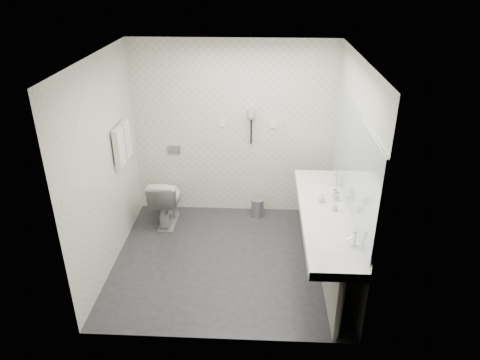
{
  "coord_description": "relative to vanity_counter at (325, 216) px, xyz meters",
  "views": [
    {
      "loc": [
        0.38,
        -4.56,
        3.38
      ],
      "look_at": [
        0.15,
        0.15,
        1.05
      ],
      "focal_mm": 33.39,
      "sensor_mm": 36.0,
      "label": 1
    }
  ],
  "objects": [
    {
      "name": "faucet_near",
      "position": [
        0.19,
        -0.65,
        0.12
      ],
      "size": [
        0.04,
        0.04,
        0.15
      ],
      "primitive_type": "cylinder",
      "color": "silver",
      "rests_on": "vanity_counter"
    },
    {
      "name": "switch_plate_b",
      "position": [
        -0.57,
        1.49,
        0.55
      ],
      "size": [
        0.09,
        0.02,
        0.09
      ],
      "primitive_type": "cube",
      "color": "white",
      "rests_on": "wall_back"
    },
    {
      "name": "wall_back",
      "position": [
        -1.12,
        1.5,
        0.45
      ],
      "size": [
        2.8,
        0.0,
        2.8
      ],
      "primitive_type": "plane",
      "rotation": [
        1.57,
        0.0,
        0.0
      ],
      "color": "beige",
      "rests_on": "floor"
    },
    {
      "name": "floor",
      "position": [
        -1.12,
        0.2,
        -0.8
      ],
      "size": [
        2.8,
        2.8,
        0.0
      ],
      "primitive_type": "plane",
      "color": "#27262B",
      "rests_on": "ground"
    },
    {
      "name": "toilet",
      "position": [
        -2.04,
        1.08,
        -0.45
      ],
      "size": [
        0.41,
        0.7,
        0.71
      ],
      "primitive_type": "imported",
      "rotation": [
        0.0,
        0.0,
        3.12
      ],
      "color": "white",
      "rests_on": "floor"
    },
    {
      "name": "dryer_cord",
      "position": [
        -0.88,
        1.46,
        0.45
      ],
      "size": [
        0.02,
        0.02,
        0.35
      ],
      "primitive_type": "cylinder",
      "color": "black",
      "rests_on": "dryer_cradle"
    },
    {
      "name": "bin_lid",
      "position": [
        -0.76,
        1.31,
        -0.54
      ],
      "size": [
        0.18,
        0.18,
        0.02
      ],
      "primitive_type": "cylinder",
      "color": "#B2B5BA",
      "rests_on": "pedal_bin"
    },
    {
      "name": "glass_right",
      "position": [
        0.16,
        0.34,
        0.1
      ],
      "size": [
        0.06,
        0.06,
        0.1
      ],
      "primitive_type": "cylinder",
      "rotation": [
        0.0,
        0.0,
        -0.19
      ],
      "color": "silver",
      "rests_on": "vanity_counter"
    },
    {
      "name": "wall_right",
      "position": [
        0.27,
        0.2,
        0.45
      ],
      "size": [
        0.0,
        2.6,
        2.6
      ],
      "primitive_type": "plane",
      "rotation": [
        1.57,
        0.0,
        -1.57
      ],
      "color": "beige",
      "rests_on": "floor"
    },
    {
      "name": "faucet_far",
      "position": [
        0.19,
        0.65,
        0.12
      ],
      "size": [
        0.04,
        0.04,
        0.15
      ],
      "primitive_type": "cylinder",
      "color": "silver",
      "rests_on": "vanity_counter"
    },
    {
      "name": "glass_left",
      "position": [
        0.16,
        0.27,
        0.1
      ],
      "size": [
        0.07,
        0.07,
        0.11
      ],
      "primitive_type": "cylinder",
      "rotation": [
        0.0,
        0.0,
        0.23
      ],
      "color": "silver",
      "rests_on": "vanity_counter"
    },
    {
      "name": "soap_bottle_a",
      "position": [
        0.1,
        0.02,
        0.1
      ],
      "size": [
        0.07,
        0.07,
        0.11
      ],
      "primitive_type": "imported",
      "rotation": [
        0.0,
        0.0,
        0.63
      ],
      "color": "silver",
      "rests_on": "vanity_counter"
    },
    {
      "name": "soap_bottle_b",
      "position": [
        -0.02,
        0.23,
        0.1
      ],
      "size": [
        0.1,
        0.1,
        0.1
      ],
      "primitive_type": "imported",
      "rotation": [
        0.0,
        0.0,
        -0.32
      ],
      "color": "silver",
      "rests_on": "vanity_counter"
    },
    {
      "name": "towel_near",
      "position": [
        -2.46,
        0.61,
        0.53
      ],
      "size": [
        0.07,
        0.24,
        0.48
      ],
      "primitive_type": "cube",
      "color": "silver",
      "rests_on": "towel_rail"
    },
    {
      "name": "switch_plate_a",
      "position": [
        -1.27,
        1.49,
        0.55
      ],
      "size": [
        0.09,
        0.02,
        0.09
      ],
      "primitive_type": "cube",
      "color": "white",
      "rests_on": "wall_back"
    },
    {
      "name": "vanity_post_far",
      "position": [
        0.05,
        1.04,
        -0.42
      ],
      "size": [
        0.06,
        0.06,
        0.75
      ],
      "primitive_type": "cylinder",
      "color": "silver",
      "rests_on": "floor"
    },
    {
      "name": "basin_far",
      "position": [
        0.0,
        0.65,
        0.04
      ],
      "size": [
        0.4,
        0.31,
        0.05
      ],
      "primitive_type": "ellipsoid",
      "color": "white",
      "rests_on": "vanity_counter"
    },
    {
      "name": "dryer_barrel",
      "position": [
        -0.88,
        1.4,
        0.73
      ],
      "size": [
        0.08,
        0.14,
        0.08
      ],
      "primitive_type": "cylinder",
      "rotation": [
        1.57,
        0.0,
        0.0
      ],
      "color": "#9A989E",
      "rests_on": "dryer_cradle"
    },
    {
      "name": "dryer_cradle",
      "position": [
        -0.88,
        1.47,
        0.7
      ],
      "size": [
        0.1,
        0.04,
        0.14
      ],
      "primitive_type": "cube",
      "color": "#9A989E",
      "rests_on": "wall_back"
    },
    {
      "name": "towel_rail",
      "position": [
        -2.47,
        0.75,
        0.75
      ],
      "size": [
        0.02,
        0.62,
        0.02
      ],
      "primitive_type": "cylinder",
      "rotation": [
        1.57,
        0.0,
        0.0
      ],
      "color": "silver",
      "rests_on": "wall_left"
    },
    {
      "name": "vanity_panel",
      "position": [
        0.02,
        0.0,
        -0.42
      ],
      "size": [
        0.03,
        2.15,
        0.75
      ],
      "primitive_type": "cube",
      "color": "gray",
      "rests_on": "floor"
    },
    {
      "name": "wall_front",
      "position": [
        -1.12,
        -1.1,
        0.45
      ],
      "size": [
        2.8,
        0.0,
        2.8
      ],
      "primitive_type": "plane",
      "rotation": [
        -1.57,
        0.0,
        0.0
      ],
      "color": "beige",
      "rests_on": "floor"
    },
    {
      "name": "flush_plate",
      "position": [
        -1.98,
        1.49,
        0.15
      ],
      "size": [
        0.18,
        0.02,
        0.12
      ],
      "primitive_type": "cube",
      "color": "#B2B5BA",
      "rests_on": "wall_back"
    },
    {
      "name": "mirror",
      "position": [
        0.26,
        0.0,
        0.65
      ],
      "size": [
        0.02,
        2.2,
        1.05
      ],
      "primitive_type": "cube",
      "color": "#B2BCC6",
      "rests_on": "wall_right"
    },
    {
      "name": "towel_far",
      "position": [
        -2.46,
        0.89,
        0.53
      ],
      "size": [
        0.07,
        0.24,
        0.48
      ],
      "primitive_type": "cube",
      "color": "silver",
      "rests_on": "towel_rail"
    },
    {
      "name": "ceiling",
      "position": [
        -1.12,
        0.2,
        1.7
      ],
      "size": [
        2.8,
        2.8,
        0.0
      ],
      "primitive_type": "plane",
      "rotation": [
        3.14,
        0.0,
        0.0
      ],
      "color": "silver",
      "rests_on": "wall_back"
    },
    {
      "name": "pedal_bin",
      "position": [
        -0.76,
        1.31,
        -0.67
      ],
      "size": [
        0.23,
        0.23,
        0.26
      ],
      "primitive_type": "cylinder",
      "rotation": [
        0.0,
        0.0,
        -0.35
      ],
      "color": "#B2B5BA",
      "rests_on": "floor"
    },
    {
      "name": "basin_near",
      "position": [
        0.0,
        -0.65,
        0.04
      ],
      "size": [
        0.4,
        0.31,
        0.05
      ],
      "primitive_type": "ellipsoid",
      "color": "white",
      "rests_on": "vanity_counter"
    },
    {
      "name": "vanity_post_near",
      "position": [
        0.05,
        -1.04,
        -0.42
      ],
      "size": [
        0.06,
        0.06,
        0.75
      ],
      "primitive_type": "cylinder",
      "color": "silver",
      "rests_on": "floor"
    },
    {
      "name": "wall_left",
      "position": [
        -2.52,
        0.2,
        0.45
      ],
      "size": [
        0.0,
        2.6,
        2.6
      ],
      "primitive_type": "plane",
      "rotation": [
        1.57,
        0.0,
        1.57
      ],
      "color": "beige",
      "rests_on": "floor"
    },
    {
      "name": "vanity_counter",
      "position": [
        0.0,
        0.0,
        0.0
      ],
      "size": [
        0.55,
        2.2,
        0.1
      ],
      "primitive_type": "cube",
      "color": "silver",
      "rests_on": "floor"
    }
  ]
}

